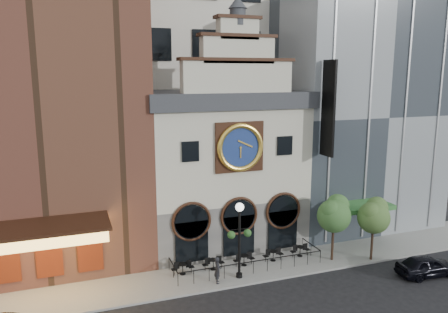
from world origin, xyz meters
TOP-DOWN VIEW (x-y plane):
  - ground at (0.00, 0.00)m, footprint 120.00×120.00m
  - sidewalk at (0.00, 2.50)m, footprint 44.00×5.00m
  - clock_building at (0.00, 7.82)m, footprint 12.60×8.78m
  - theater_building at (-13.00, 9.96)m, footprint 14.00×15.60m
  - retail_building at (12.99, 9.99)m, footprint 14.00×14.40m
  - office_tower at (0.00, 20.00)m, footprint 20.00×16.00m
  - cafe_railing at (0.00, 2.50)m, footprint 10.60×2.60m
  - bistro_0 at (-4.58, 2.77)m, footprint 1.58×0.68m
  - bistro_1 at (-2.39, 2.74)m, footprint 1.58×0.68m
  - bistro_2 at (-0.10, 2.64)m, footprint 1.58×0.68m
  - bistro_3 at (2.22, 2.65)m, footprint 1.58×0.68m
  - bistro_4 at (4.48, 2.69)m, footprint 1.58×0.68m
  - car_right at (11.22, -2.83)m, footprint 4.45×2.11m
  - pedestrian at (-2.74, 0.79)m, footprint 0.57×0.73m
  - lamppost at (-1.11, 1.03)m, footprint 1.67×0.57m
  - tree_left at (6.44, 1.39)m, footprint 2.53×2.44m
  - tree_right at (9.18, 0.43)m, footprint 2.43×2.34m

SIDE VIEW (x-z plane):
  - ground at x=0.00m, z-range 0.00..0.00m
  - sidewalk at x=0.00m, z-range 0.00..0.15m
  - cafe_railing at x=0.00m, z-range 0.15..1.05m
  - bistro_0 at x=-4.58m, z-range 0.16..1.06m
  - bistro_1 at x=-2.39m, z-range 0.16..1.06m
  - bistro_2 at x=-0.10m, z-range 0.16..1.06m
  - bistro_3 at x=2.22m, z-range 0.16..1.06m
  - bistro_4 at x=4.48m, z-range 0.16..1.06m
  - car_right at x=11.22m, z-range 0.00..1.47m
  - pedestrian at x=-2.74m, z-range 0.15..1.94m
  - lamppost at x=-1.11m, z-range 0.77..5.99m
  - tree_right at x=9.18m, z-range 1.24..5.91m
  - tree_left at x=6.44m, z-range 1.29..6.16m
  - clock_building at x=0.00m, z-range -2.64..16.01m
  - retail_building at x=12.99m, z-range 0.14..20.14m
  - theater_building at x=-13.00m, z-range 0.10..25.10m
  - office_tower at x=0.00m, z-range 0.00..40.00m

